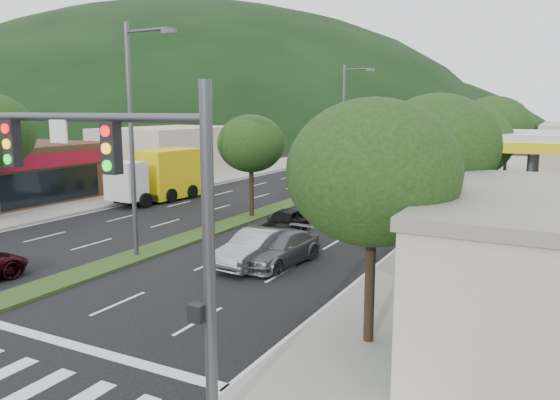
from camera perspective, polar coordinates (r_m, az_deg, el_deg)
The scene contains 24 objects.
sidewalk_right at distance 35.55m, azimuth 20.79°, elevation -1.46°, with size 5.00×90.00×0.15m, color gray.
sidewalk_left at distance 45.98m, azimuth -12.54°, elevation 1.32°, with size 6.00×90.00×0.15m, color gray.
median at distance 41.66m, azimuth 4.03°, elevation 0.67°, with size 1.60×56.00×0.12m, color #203814.
traffic_signal at distance 11.20m, azimuth -14.25°, elevation -0.18°, with size 6.12×0.40×7.00m.
shop_left at distance 43.01m, azimuth -26.92°, elevation 2.55°, with size 10.15×12.00×4.00m.
bldg_left_far at distance 56.45m, azimuth -11.42°, elevation 5.12°, with size 9.00×14.00×4.60m, color beige.
hill_far at distance 153.88m, azimuth -11.32°, elevation 6.96°, with size 176.00×132.00×82.00m, color black.
tree_r_a at distance 14.54m, azimuth 9.68°, elevation 2.85°, with size 4.60×4.60×6.63m.
tree_r_b at distance 22.24m, azimuth 16.12°, elevation 5.46°, with size 4.80×4.80×6.94m.
tree_r_c at distance 30.12m, azimuth 19.19°, elevation 5.73°, with size 4.40×4.40×6.48m.
tree_r_d at distance 40.01m, azimuth 21.40°, elevation 7.04°, with size 5.00×5.00×7.17m.
tree_r_e at distance 49.97m, azimuth 22.68°, elevation 7.00°, with size 4.60×4.60×6.71m.
tree_med_near at distance 32.31m, azimuth -3.04°, elevation 5.90°, with size 4.00×4.00×6.02m.
tree_med_far at distance 56.22m, azimuth 10.70°, elevation 7.89°, with size 4.80×4.80×6.94m.
streetlight_near at distance 24.06m, azimuth -14.94°, elevation 7.10°, with size 2.60×0.25×10.00m.
streetlight_mid at distance 45.73m, azimuth 6.89°, elevation 8.36°, with size 2.60×0.25×10.00m.
sedan_silver at distance 22.87m, azimuth -2.49°, elevation -5.00°, with size 1.56×4.46×1.47m, color gray.
car_queue_a at distance 28.33m, azimuth 0.47°, elevation -2.30°, with size 1.56×3.88×1.32m, color black.
car_queue_b at distance 22.96m, azimuth -0.05°, elevation -5.10°, with size 1.89×4.64×1.35m, color #545459.
car_queue_c at distance 37.19m, azimuth 8.19°, elevation 0.55°, with size 1.52×4.36×1.44m, color #530D16.
car_queue_d at distance 31.44m, azimuth 11.24°, elevation -1.35°, with size 2.09×4.53×1.26m, color black.
box_truck at distance 39.57m, azimuth -12.36°, elevation 2.38°, with size 3.30×7.43×3.57m.
motorhome at distance 50.74m, azimuth 15.25°, elevation 3.86°, with size 2.79×8.55×3.27m.
a_frame_sign at distance 15.38m, azimuth 15.44°, elevation -12.56°, with size 0.79×0.86×1.43m.
Camera 1 is at (16.43, -9.75, 6.48)m, focal length 35.00 mm.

